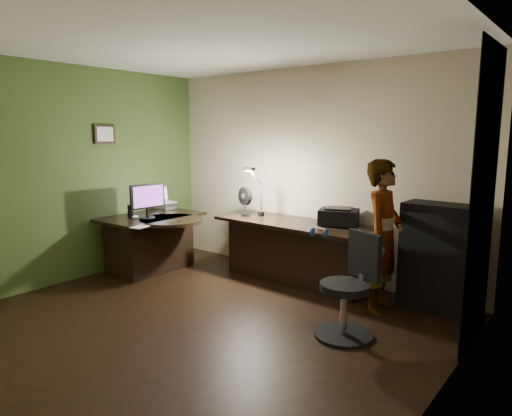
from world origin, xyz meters
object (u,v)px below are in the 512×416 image
Objects in this scene: cabinet at (440,258)px; office_chair at (345,286)px; monitor at (147,206)px; person at (383,237)px; desk_left at (152,243)px; desk_right at (294,252)px.

cabinet is 1.31m from office_chair.
monitor is 2.98m from person.
office_chair is 0.60× the size of person.
desk_left is 1.96m from desk_right.
monitor is 0.31× the size of person.
monitor is (0.16, -0.19, 0.55)m from desk_left.
desk_left is 2.68× the size of monitor.
desk_right is at bearing 163.47° from office_chair.
office_chair reaches higher than desk_right.
desk_right is 1.82× the size of cabinet.
desk_left is 3.05m from office_chair.
monitor reaches higher than desk_left.
office_chair is (2.88, -0.06, -0.45)m from monitor.
desk_left is 1.16× the size of cabinet.
person is (0.00, 0.81, 0.32)m from office_chair.
desk_right is at bearing 75.30° from person.
cabinet reaches higher than desk_right.
monitor is (-1.65, -0.95, 0.55)m from desk_right.
person is at bearing -6.97° from desk_right.
person reaches higher than office_chair.
monitor is 2.91m from office_chair.
cabinet is (1.70, 0.21, 0.18)m from desk_right.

